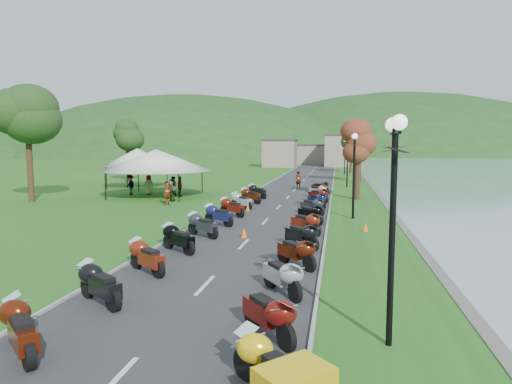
{
  "coord_description": "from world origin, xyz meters",
  "views": [
    {
      "loc": [
        4.07,
        -9.51,
        4.48
      ],
      "look_at": [
        -1.22,
        19.86,
        1.3
      ],
      "focal_mm": 32.0,
      "sensor_mm": 36.0,
      "label": 1
    }
  ],
  "objects_px": {
    "pedestrian_a": "(167,205)",
    "pedestrian_c": "(131,195)",
    "yellow_trike": "(272,371)",
    "vendor_tent_main": "(157,173)",
    "streetlamp_near": "(392,235)",
    "pedestrian_b": "(173,196)"
  },
  "relations": [
    {
      "from": "yellow_trike",
      "to": "vendor_tent_main",
      "type": "bearing_deg",
      "value": -19.21
    },
    {
      "from": "pedestrian_a",
      "to": "pedestrian_b",
      "type": "relative_size",
      "value": 1.05
    },
    {
      "from": "pedestrian_b",
      "to": "streetlamp_near",
      "type": "bearing_deg",
      "value": 118.11
    },
    {
      "from": "vendor_tent_main",
      "to": "pedestrian_c",
      "type": "relative_size",
      "value": 3.43
    },
    {
      "from": "pedestrian_b",
      "to": "pedestrian_a",
      "type": "bearing_deg",
      "value": 105.66
    },
    {
      "from": "vendor_tent_main",
      "to": "pedestrian_a",
      "type": "bearing_deg",
      "value": -60.26
    },
    {
      "from": "vendor_tent_main",
      "to": "pedestrian_b",
      "type": "distance_m",
      "value": 2.45
    },
    {
      "from": "vendor_tent_main",
      "to": "pedestrian_a",
      "type": "relative_size",
      "value": 3.46
    },
    {
      "from": "pedestrian_b",
      "to": "pedestrian_c",
      "type": "relative_size",
      "value": 0.94
    },
    {
      "from": "streetlamp_near",
      "to": "pedestrian_a",
      "type": "relative_size",
      "value": 2.84
    },
    {
      "from": "yellow_trike",
      "to": "pedestrian_a",
      "type": "xyz_separation_m",
      "value": [
        -11.14,
        23.76,
        -0.52
      ]
    },
    {
      "from": "yellow_trike",
      "to": "vendor_tent_main",
      "type": "relative_size",
      "value": 0.37
    },
    {
      "from": "yellow_trike",
      "to": "streetlamp_near",
      "type": "relative_size",
      "value": 0.45
    },
    {
      "from": "yellow_trike",
      "to": "pedestrian_c",
      "type": "bearing_deg",
      "value": -15.56
    },
    {
      "from": "streetlamp_near",
      "to": "pedestrian_b",
      "type": "height_order",
      "value": "streetlamp_near"
    },
    {
      "from": "streetlamp_near",
      "to": "pedestrian_a",
      "type": "xyz_separation_m",
      "value": [
        -13.39,
        21.18,
        -2.5
      ]
    },
    {
      "from": "vendor_tent_main",
      "to": "pedestrian_b",
      "type": "bearing_deg",
      "value": 41.35
    },
    {
      "from": "yellow_trike",
      "to": "pedestrian_b",
      "type": "distance_m",
      "value": 32.4
    },
    {
      "from": "yellow_trike",
      "to": "pedestrian_b",
      "type": "bearing_deg",
      "value": -21.63
    },
    {
      "from": "streetlamp_near",
      "to": "pedestrian_c",
      "type": "xyz_separation_m",
      "value": [
        -19.05,
        27.0,
        -2.5
      ]
    },
    {
      "from": "yellow_trike",
      "to": "pedestrian_a",
      "type": "bearing_deg",
      "value": -20.04
    },
    {
      "from": "pedestrian_a",
      "to": "pedestrian_c",
      "type": "relative_size",
      "value": 0.99
    }
  ]
}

